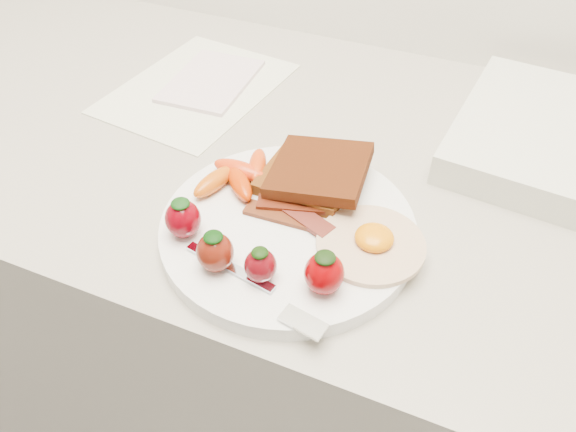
% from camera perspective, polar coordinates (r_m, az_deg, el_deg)
% --- Properties ---
extents(counter, '(2.00, 0.60, 0.90)m').
position_cam_1_polar(counter, '(1.05, 2.89, -13.67)').
color(counter, gray).
rests_on(counter, ground).
extents(plate, '(0.27, 0.27, 0.02)m').
position_cam_1_polar(plate, '(0.60, 0.00, -1.32)').
color(plate, white).
rests_on(plate, counter).
extents(toast_lower, '(0.10, 0.10, 0.01)m').
position_cam_1_polar(toast_lower, '(0.64, 2.17, 4.10)').
color(toast_lower, '#41270D').
rests_on(toast_lower, plate).
extents(toast_upper, '(0.11, 0.11, 0.02)m').
position_cam_1_polar(toast_upper, '(0.62, 3.21, 4.73)').
color(toast_upper, black).
rests_on(toast_upper, toast_lower).
extents(fried_egg, '(0.14, 0.14, 0.02)m').
position_cam_1_polar(fried_egg, '(0.57, 8.50, -2.66)').
color(fried_egg, beige).
rests_on(fried_egg, plate).
extents(bacon_strips, '(0.10, 0.06, 0.01)m').
position_cam_1_polar(bacon_strips, '(0.59, 0.49, 0.46)').
color(bacon_strips, black).
rests_on(bacon_strips, plate).
extents(baby_carrots, '(0.07, 0.11, 0.02)m').
position_cam_1_polar(baby_carrots, '(0.63, -5.18, 4.17)').
color(baby_carrots, red).
rests_on(baby_carrots, plate).
extents(strawberries, '(0.19, 0.06, 0.05)m').
position_cam_1_polar(strawberries, '(0.53, -4.49, -3.47)').
color(strawberries, '#630009').
rests_on(strawberries, plate).
extents(fork, '(0.16, 0.06, 0.00)m').
position_cam_1_polar(fork, '(0.52, -2.70, -7.58)').
color(fork, silver).
rests_on(fork, plate).
extents(paper_sheet, '(0.23, 0.29, 0.00)m').
position_cam_1_polar(paper_sheet, '(0.85, -9.22, 12.71)').
color(paper_sheet, silver).
rests_on(paper_sheet, counter).
extents(notepad, '(0.11, 0.16, 0.01)m').
position_cam_1_polar(notepad, '(0.86, -7.81, 13.46)').
color(notepad, silver).
rests_on(notepad, paper_sheet).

